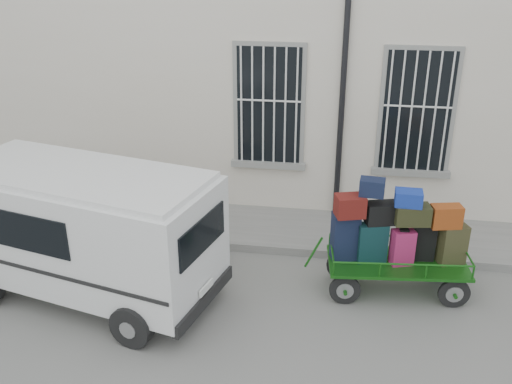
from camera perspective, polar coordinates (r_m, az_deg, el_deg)
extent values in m
plane|color=slate|center=(8.99, 1.18, -10.56)|extent=(80.00, 80.00, 0.00)
cube|color=beige|center=(13.07, 4.66, 14.54)|extent=(24.00, 5.00, 6.00)
cylinder|color=black|center=(10.54, 8.73, 11.04)|extent=(0.11, 0.11, 5.60)
cube|color=black|center=(10.81, 1.31, 8.62)|extent=(1.20, 0.08, 2.20)
cube|color=gray|center=(11.15, 1.25, 2.83)|extent=(1.45, 0.22, 0.12)
cube|color=black|center=(10.81, 15.78, 7.73)|extent=(1.20, 0.08, 2.20)
cube|color=gray|center=(11.15, 15.14, 1.97)|extent=(1.45, 0.22, 0.12)
cube|color=slate|center=(10.83, 2.76, -3.74)|extent=(24.00, 1.70, 0.15)
cylinder|color=black|center=(8.84, 8.88, -9.65)|extent=(0.48, 0.10, 0.48)
cylinder|color=gray|center=(8.84, 8.88, -9.65)|extent=(0.27, 0.11, 0.26)
cylinder|color=black|center=(9.46, 8.50, -7.24)|extent=(0.48, 0.10, 0.48)
cylinder|color=gray|center=(9.46, 8.50, -7.24)|extent=(0.27, 0.11, 0.26)
cylinder|color=black|center=(9.16, 19.19, -9.56)|extent=(0.48, 0.10, 0.48)
cylinder|color=gray|center=(9.16, 19.19, -9.56)|extent=(0.27, 0.11, 0.26)
cylinder|color=black|center=(9.75, 18.13, -7.24)|extent=(0.48, 0.10, 0.48)
cylinder|color=gray|center=(9.75, 18.13, -7.24)|extent=(0.27, 0.11, 0.26)
cube|color=#175814|center=(9.12, 13.92, -6.88)|extent=(2.19, 1.15, 0.05)
cylinder|color=#175814|center=(8.89, 5.77, -6.02)|extent=(0.28, 0.06, 0.54)
cube|color=black|center=(8.86, 8.89, -4.38)|extent=(0.46, 0.37, 0.76)
cube|color=black|center=(8.68, 9.06, -2.07)|extent=(0.17, 0.15, 0.03)
cube|color=#0D2B2F|center=(8.90, 11.52, -4.97)|extent=(0.48, 0.32, 0.62)
cube|color=black|center=(8.75, 11.69, -3.09)|extent=(0.19, 0.12, 0.03)
cube|color=#9D1C4B|center=(8.94, 14.42, -5.36)|extent=(0.38, 0.31, 0.56)
cube|color=black|center=(8.80, 14.61, -3.68)|extent=(0.14, 0.12, 0.03)
cube|color=black|center=(9.14, 16.36, -4.53)|extent=(0.37, 0.28, 0.67)
cube|color=black|center=(8.99, 16.62, -2.57)|extent=(0.15, 0.13, 0.03)
cube|color=#30351A|center=(9.17, 19.05, -4.97)|extent=(0.46, 0.36, 0.63)
cube|color=black|center=(9.02, 19.32, -3.14)|extent=(0.17, 0.13, 0.03)
cube|color=#5C1912|center=(8.56, 9.38, -1.38)|extent=(0.50, 0.41, 0.33)
cube|color=black|center=(8.75, 12.43, -2.06)|extent=(0.52, 0.39, 0.33)
cube|color=#2D2E17|center=(8.75, 15.34, -2.18)|extent=(0.55, 0.37, 0.30)
cube|color=maroon|center=(8.89, 18.48, -2.32)|extent=(0.48, 0.33, 0.34)
cube|color=black|center=(8.53, 11.54, 0.47)|extent=(0.39, 0.29, 0.25)
cube|color=#172CA1|center=(8.63, 15.01, -0.59)|extent=(0.40, 0.30, 0.23)
cube|color=white|center=(8.91, -16.79, -3.37)|extent=(4.27, 2.62, 1.63)
cube|color=white|center=(8.57, -17.45, 1.70)|extent=(4.06, 2.44, 0.09)
cube|color=black|center=(8.59, -23.38, -3.42)|extent=(1.94, 0.51, 0.56)
cube|color=black|center=(7.76, -5.38, -4.32)|extent=(0.34, 1.24, 0.50)
cube|color=black|center=(8.30, -5.17, -10.66)|extent=(0.49, 1.65, 0.20)
cube|color=white|center=(8.17, -4.99, -9.52)|extent=(0.12, 0.38, 0.11)
cylinder|color=black|center=(10.63, -19.04, -4.27)|extent=(0.64, 0.34, 0.61)
cylinder|color=black|center=(8.08, -12.32, -12.97)|extent=(0.64, 0.34, 0.61)
cylinder|color=black|center=(9.23, -6.52, -7.45)|extent=(0.64, 0.34, 0.61)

